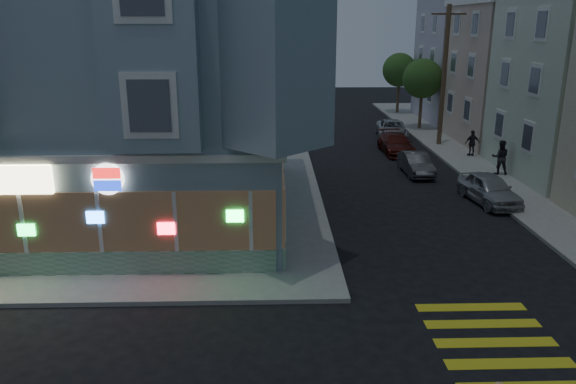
{
  "coord_description": "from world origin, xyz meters",
  "views": [
    {
      "loc": [
        0.69,
        -12.99,
        8.04
      ],
      "look_at": [
        1.25,
        6.03,
        2.27
      ],
      "focal_mm": 35.0,
      "sensor_mm": 36.0,
      "label": 1
    }
  ],
  "objects_px": {
    "traffic_signal": "(252,165)",
    "pedestrian_a": "(500,157)",
    "parked_car_b": "(416,164)",
    "street_tree_far": "(399,70)",
    "utility_pole": "(444,74)",
    "parked_car_d": "(392,129)",
    "fire_hydrant": "(483,178)",
    "street_tree_near": "(422,79)",
    "parked_car_c": "(396,144)",
    "pedestrian_b": "(472,143)",
    "parked_car_a": "(489,189)"
  },
  "relations": [
    {
      "from": "pedestrian_a",
      "to": "parked_car_c",
      "type": "relative_size",
      "value": 0.43
    },
    {
      "from": "pedestrian_a",
      "to": "parked_car_d",
      "type": "relative_size",
      "value": 0.42
    },
    {
      "from": "parked_car_b",
      "to": "parked_car_c",
      "type": "xyz_separation_m",
      "value": [
        0.0,
        5.2,
        0.03
      ]
    },
    {
      "from": "parked_car_c",
      "to": "fire_hydrant",
      "type": "xyz_separation_m",
      "value": [
        2.7,
        -8.05,
        -0.08
      ]
    },
    {
      "from": "pedestrian_a",
      "to": "parked_car_c",
      "type": "height_order",
      "value": "pedestrian_a"
    },
    {
      "from": "parked_car_b",
      "to": "parked_car_c",
      "type": "height_order",
      "value": "parked_car_c"
    },
    {
      "from": "street_tree_near",
      "to": "parked_car_b",
      "type": "height_order",
      "value": "street_tree_near"
    },
    {
      "from": "parked_car_b",
      "to": "traffic_signal",
      "type": "relative_size",
      "value": 0.72
    },
    {
      "from": "traffic_signal",
      "to": "parked_car_d",
      "type": "bearing_deg",
      "value": 81.12
    },
    {
      "from": "utility_pole",
      "to": "pedestrian_b",
      "type": "xyz_separation_m",
      "value": [
        1.0,
        -3.53,
        -3.86
      ]
    },
    {
      "from": "parked_car_b",
      "to": "parked_car_a",
      "type": "bearing_deg",
      "value": -69.35
    },
    {
      "from": "fire_hydrant",
      "to": "pedestrian_a",
      "type": "bearing_deg",
      "value": 53.09
    },
    {
      "from": "pedestrian_b",
      "to": "parked_car_b",
      "type": "bearing_deg",
      "value": 31.19
    },
    {
      "from": "street_tree_near",
      "to": "parked_car_c",
      "type": "xyz_separation_m",
      "value": [
        -3.6,
        -8.11,
        -3.31
      ]
    },
    {
      "from": "utility_pole",
      "to": "parked_car_a",
      "type": "bearing_deg",
      "value": -95.93
    },
    {
      "from": "pedestrian_a",
      "to": "utility_pole",
      "type": "bearing_deg",
      "value": -71.28
    },
    {
      "from": "street_tree_near",
      "to": "pedestrian_a",
      "type": "xyz_separation_m",
      "value": [
        0.8,
        -13.89,
        -2.86
      ]
    },
    {
      "from": "utility_pole",
      "to": "traffic_signal",
      "type": "height_order",
      "value": "utility_pole"
    },
    {
      "from": "street_tree_far",
      "to": "parked_car_a",
      "type": "distance_m",
      "value": 26.75
    },
    {
      "from": "parked_car_a",
      "to": "fire_hydrant",
      "type": "distance_m",
      "value": 2.43
    },
    {
      "from": "street_tree_near",
      "to": "parked_car_b",
      "type": "xyz_separation_m",
      "value": [
        -3.6,
        -13.31,
        -3.34
      ]
    },
    {
      "from": "parked_car_d",
      "to": "parked_car_a",
      "type": "bearing_deg",
      "value": -79.01
    },
    {
      "from": "parked_car_b",
      "to": "parked_car_d",
      "type": "bearing_deg",
      "value": 84.12
    },
    {
      "from": "street_tree_far",
      "to": "pedestrian_a",
      "type": "xyz_separation_m",
      "value": [
        0.8,
        -21.89,
        -2.86
      ]
    },
    {
      "from": "parked_car_c",
      "to": "parked_car_d",
      "type": "xyz_separation_m",
      "value": [
        0.83,
        5.21,
        -0.01
      ]
    },
    {
      "from": "parked_car_a",
      "to": "fire_hydrant",
      "type": "xyz_separation_m",
      "value": [
        0.6,
        2.35,
        -0.14
      ]
    },
    {
      "from": "pedestrian_b",
      "to": "parked_car_c",
      "type": "distance_m",
      "value": 4.63
    },
    {
      "from": "utility_pole",
      "to": "fire_hydrant",
      "type": "distance_m",
      "value": 11.03
    },
    {
      "from": "fire_hydrant",
      "to": "street_tree_near",
      "type": "bearing_deg",
      "value": 86.81
    },
    {
      "from": "street_tree_far",
      "to": "pedestrian_a",
      "type": "height_order",
      "value": "street_tree_far"
    },
    {
      "from": "utility_pole",
      "to": "traffic_signal",
      "type": "relative_size",
      "value": 1.79
    },
    {
      "from": "utility_pole",
      "to": "parked_car_a",
      "type": "distance_m",
      "value": 13.23
    },
    {
      "from": "street_tree_near",
      "to": "street_tree_far",
      "type": "bearing_deg",
      "value": 90.0
    },
    {
      "from": "utility_pole",
      "to": "parked_car_a",
      "type": "height_order",
      "value": "utility_pole"
    },
    {
      "from": "fire_hydrant",
      "to": "parked_car_c",
      "type": "bearing_deg",
      "value": 108.55
    },
    {
      "from": "parked_car_d",
      "to": "traffic_signal",
      "type": "height_order",
      "value": "traffic_signal"
    },
    {
      "from": "street_tree_far",
      "to": "street_tree_near",
      "type": "bearing_deg",
      "value": -90.0
    },
    {
      "from": "parked_car_c",
      "to": "utility_pole",
      "type": "bearing_deg",
      "value": 30.33
    },
    {
      "from": "parked_car_d",
      "to": "fire_hydrant",
      "type": "distance_m",
      "value": 13.39
    },
    {
      "from": "parked_car_b",
      "to": "street_tree_far",
      "type": "bearing_deg",
      "value": 79.07
    },
    {
      "from": "pedestrian_a",
      "to": "traffic_signal",
      "type": "relative_size",
      "value": 0.37
    },
    {
      "from": "pedestrian_a",
      "to": "pedestrian_b",
      "type": "xyz_separation_m",
      "value": [
        0.0,
        4.37,
        -0.14
      ]
    },
    {
      "from": "utility_pole",
      "to": "street_tree_far",
      "type": "xyz_separation_m",
      "value": [
        0.2,
        14.0,
        -0.86
      ]
    },
    {
      "from": "pedestrian_a",
      "to": "pedestrian_b",
      "type": "bearing_deg",
      "value": -78.5
    },
    {
      "from": "traffic_signal",
      "to": "pedestrian_a",
      "type": "bearing_deg",
      "value": 54.92
    },
    {
      "from": "pedestrian_b",
      "to": "parked_car_b",
      "type": "xyz_separation_m",
      "value": [
        -4.4,
        -3.78,
        -0.34
      ]
    },
    {
      "from": "fire_hydrant",
      "to": "street_tree_far",
      "type": "bearing_deg",
      "value": 87.87
    },
    {
      "from": "pedestrian_b",
      "to": "fire_hydrant",
      "type": "relative_size",
      "value": 2.1
    },
    {
      "from": "pedestrian_b",
      "to": "parked_car_a",
      "type": "distance_m",
      "value": 9.28
    },
    {
      "from": "utility_pole",
      "to": "fire_hydrant",
      "type": "height_order",
      "value": "utility_pole"
    }
  ]
}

